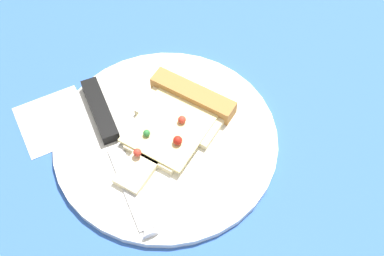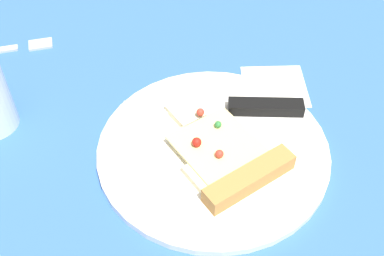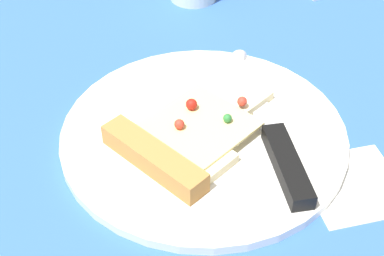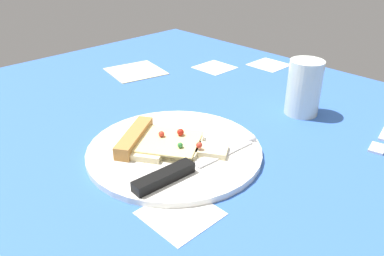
{
  "view_description": "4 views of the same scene",
  "coord_description": "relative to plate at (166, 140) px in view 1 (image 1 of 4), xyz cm",
  "views": [
    {
      "loc": [
        -23.14,
        -31.09,
        59.46
      ],
      "look_at": [
        -6.91,
        1.32,
        3.98
      ],
      "focal_mm": 49.82,
      "sensor_mm": 36.0,
      "label": 1
    },
    {
      "loc": [
        29.66,
        -0.89,
        46.93
      ],
      "look_at": [
        -11.91,
        0.62,
        2.39
      ],
      "focal_mm": 45.2,
      "sensor_mm": 36.0,
      "label": 2
    },
    {
      "loc": [
        1.37,
        43.8,
        38.82
      ],
      "look_at": [
        -8.16,
        4.87,
        3.13
      ],
      "focal_mm": 51.97,
      "sensor_mm": 36.0,
      "label": 3
    },
    {
      "loc": [
        -52.04,
        39.93,
        34.13
      ],
      "look_at": [
        -10.03,
        -0.67,
        3.46
      ],
      "focal_mm": 36.38,
      "sensor_mm": 36.0,
      "label": 4
    }
  ],
  "objects": [
    {
      "name": "ground_plane",
      "position": [
        9.82,
        -3.2,
        -2.01
      ],
      "size": [
        111.31,
        111.31,
        3.0
      ],
      "color": "#3360B7",
      "rests_on": "ground"
    },
    {
      "name": "plate",
      "position": [
        0.0,
        0.0,
        0.0
      ],
      "size": [
        29.14,
        29.14,
        1.03
      ],
      "primitive_type": "cylinder",
      "color": "white",
      "rests_on": "ground_plane"
    },
    {
      "name": "pizza_slice",
      "position": [
        2.19,
        1.39,
        1.31
      ],
      "size": [
        18.85,
        15.97,
        2.49
      ],
      "rotation": [
        0.0,
        0.0,
        2.14
      ],
      "color": "beige",
      "rests_on": "plate"
    },
    {
      "name": "knife",
      "position": [
        -6.39,
        2.84,
        1.12
      ],
      "size": [
        3.63,
        24.09,
        2.45
      ],
      "rotation": [
        0.0,
        0.0,
        3.08
      ],
      "color": "silver",
      "rests_on": "plate"
    }
  ]
}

